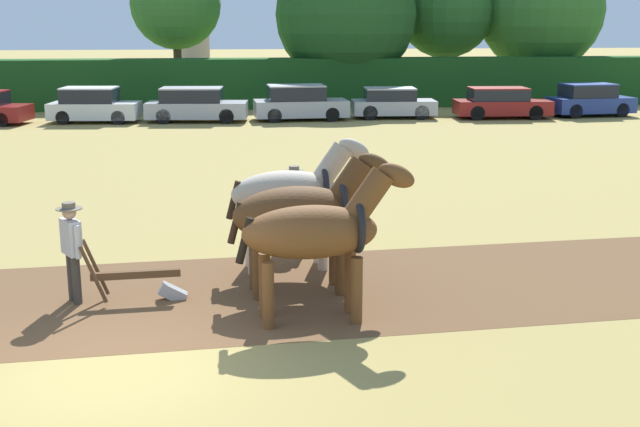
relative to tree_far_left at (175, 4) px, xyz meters
The scene contains 19 objects.
ground_plane 35.05m from the tree_far_left, 88.12° to the right, with size 240.00×240.00×0.00m, color #998447.
plowed_furrow_strip 32.50m from the tree_far_left, 90.88° to the right, with size 28.57×4.37×0.01m, color brown.
hedgerow 4.80m from the tree_far_left, 64.14° to the right, with size 76.77×1.93×2.54m, color #194719.
tree_far_left is the anchor object (origin of this frame).
tree_left 9.11m from the tree_far_left, ahead, with size 7.60×7.60×8.56m.
tree_center_left 15.09m from the tree_far_left, ahead, with size 5.50×5.50×7.83m.
tree_center 20.55m from the tree_far_left, ahead, with size 7.07×7.07×8.58m.
draft_horse_lead_left 33.58m from the tree_far_left, 83.12° to the right, with size 2.78×0.98×2.47m.
draft_horse_lead_right 32.25m from the tree_far_left, 83.00° to the right, with size 2.81×1.13×2.40m.
draft_horse_trail_left 30.92m from the tree_far_left, 82.86° to the right, with size 2.68×1.00×2.46m.
plow 32.36m from the tree_far_left, 87.70° to the right, with size 1.67×0.49×1.13m.
farmer_at_plow 32.18m from the tree_far_left, 89.70° to the right, with size 0.41×0.58×1.66m.
farmer_beside_team 29.55m from the tree_far_left, 82.19° to the right, with size 0.56×0.41×1.64m.
parked_car_center_left 9.61m from the tree_far_left, 113.16° to the right, with size 4.05×2.14×1.56m.
parked_car_center 9.32m from the tree_far_left, 81.54° to the right, with size 4.62×2.19×1.53m.
parked_car_center_right 10.90m from the tree_far_left, 53.47° to the right, with size 4.31×2.06×1.60m.
parked_car_right 13.63m from the tree_far_left, 36.67° to the right, with size 3.94×1.98×1.41m.
parked_car_far_right 17.99m from the tree_far_left, 28.48° to the right, with size 4.46×2.01×1.42m.
parked_car_end_right 21.79m from the tree_far_left, 21.83° to the right, with size 4.05×2.08×1.54m.
Camera 1 is at (1.60, -9.93, 4.45)m, focal length 45.00 mm.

